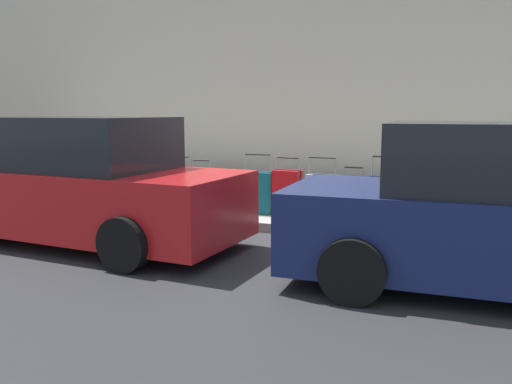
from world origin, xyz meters
TOP-DOWN VIEW (x-y plane):
  - ground_plane at (0.00, 0.00)m, footprint 40.00×40.00m
  - sidewalk_curb at (0.00, -2.50)m, footprint 18.00×5.00m
  - building_facade_sidewalk_side at (0.00, -7.40)m, footprint 24.00×3.00m
  - suitcase_teal_0 at (-3.31, -0.59)m, footprint 0.47×0.20m
  - suitcase_olive_1 at (-2.79, -0.69)m, footprint 0.44×0.25m
  - suitcase_maroon_2 at (-2.25, -0.74)m, footprint 0.50×0.25m
  - suitcase_navy_3 at (-1.73, -0.63)m, footprint 0.41×0.23m
  - suitcase_black_4 at (-1.28, -0.66)m, footprint 0.35×0.25m
  - suitcase_silver_5 at (-0.78, -0.68)m, footprint 0.51×0.23m
  - suitcase_red_6 at (-0.23, -0.65)m, footprint 0.45×0.28m
  - suitcase_teal_7 at (0.30, -0.70)m, footprint 0.50×0.28m
  - suitcase_olive_8 at (0.83, -0.60)m, footprint 0.43×0.26m
  - suitcase_maroon_9 at (1.30, -0.62)m, footprint 0.36×0.20m
  - suitcase_navy_10 at (1.78, -0.69)m, footprint 0.47×0.20m
  - suitcase_black_11 at (2.31, -0.74)m, footprint 0.47×0.23m
  - fire_hydrant at (3.02, -0.66)m, footprint 0.39×0.21m
  - bollard_post at (3.51, -0.51)m, footprint 0.17×0.17m
  - parked_car_navy_0 at (-3.25, 1.52)m, footprint 4.35×2.12m
  - parked_car_red_1 at (2.02, 1.52)m, footprint 4.68×2.08m

SIDE VIEW (x-z plane):
  - ground_plane at x=0.00m, z-range 0.00..0.00m
  - sidewalk_curb at x=0.00m, z-range 0.00..0.14m
  - suitcase_olive_1 at x=-2.79m, z-range 0.04..0.77m
  - suitcase_teal_0 at x=-3.31m, z-range -0.01..0.82m
  - suitcase_black_11 at x=2.31m, z-range 0.04..0.77m
  - suitcase_maroon_9 at x=1.30m, z-range -0.02..0.84m
  - suitcase_olive_8 at x=0.83m, z-range 0.11..0.78m
  - suitcase_black_4 at x=-1.28m, z-range 0.04..0.88m
  - suitcase_teal_7 at x=0.30m, z-range -0.01..0.98m
  - suitcase_silver_5 at x=-0.78m, z-range 0.00..0.98m
  - suitcase_navy_10 at x=1.78m, z-range 0.04..0.95m
  - suitcase_navy_3 at x=-1.73m, z-range -0.02..1.01m
  - suitcase_maroon_2 at x=-2.25m, z-range 0.03..0.98m
  - suitcase_red_6 at x=-0.23m, z-range 0.03..0.99m
  - bollard_post at x=3.51m, z-range 0.14..0.89m
  - fire_hydrant at x=3.02m, z-range 0.16..0.92m
  - parked_car_navy_0 at x=-3.25m, z-range -0.06..1.63m
  - parked_car_red_1 at x=2.02m, z-range -0.06..1.66m
  - building_facade_sidewalk_side at x=0.00m, z-range 0.00..9.13m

